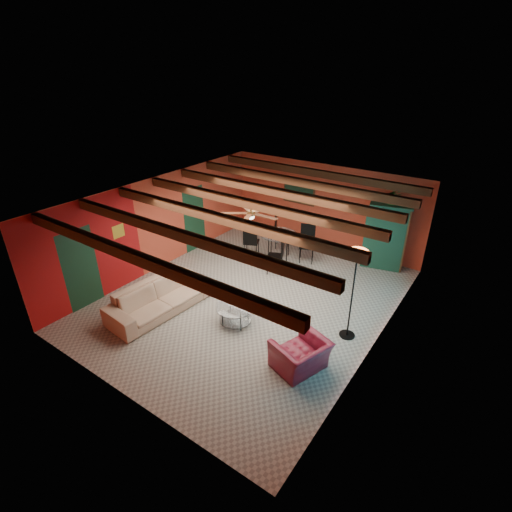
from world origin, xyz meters
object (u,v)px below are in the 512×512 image
Objects in this scene: floor_lamp at (352,295)px; vase at (279,221)px; armoire at (387,237)px; armchair at (300,355)px; dining_table at (279,242)px; sofa at (159,298)px; potted_plant at (393,198)px; coffee_table at (235,315)px.

floor_lamp reaches higher than vase.
armoire is 10.47× the size of vase.
armchair is 0.46× the size of dining_table.
sofa is 5.27× the size of potted_plant.
coffee_table is at bearing -83.89° from armchair.
vase is (-0.00, 0.00, 0.67)m from dining_table.
floor_lamp is (2.35, 1.06, 0.84)m from coffee_table.
vase is at bearing -167.54° from armoire.
armoire reaches higher than coffee_table.
sofa is 1.20× the size of floor_lamp.
armchair is 4.80m from dining_table.
dining_table is 12.26× the size of vase.
potted_plant is (1.90, 4.78, 1.91)m from coffee_table.
armchair is 5.53m from potted_plant.
dining_table reaches higher than armchair.
armoire is (-0.07, 5.22, 0.62)m from armchair.
armchair is 1.12× the size of coffee_table.
dining_table is 0.67m from vase.
potted_plant reaches higher than dining_table.
dining_table is at bearing 0.00° from vase.
vase is (0.91, 4.05, 0.87)m from sofa.
armoire is at bearing -160.36° from armchair.
dining_table is (-0.91, 3.38, 0.35)m from coffee_table.
vase is (-2.81, -1.39, 0.30)m from armoire.
potted_plant is (-0.07, 5.22, 1.81)m from armchair.
floor_lamp is at bearing 24.24° from coffee_table.
potted_plant reaches higher than armoire.
sofa is at bearing -102.74° from dining_table.
dining_table is (0.91, 4.05, 0.20)m from sofa.
sofa is 2.82× the size of coffee_table.
sofa is 14.13× the size of vase.
armchair is (3.80, 0.22, -0.04)m from sofa.
floor_lamp is 3.89m from potted_plant.
armoire is at bearing 0.00° from potted_plant.
floor_lamp reaches higher than armchair.
potted_plant is at bearing 96.90° from floor_lamp.
armoire is 3.15m from vase.
potted_plant reaches higher than vase.
potted_plant reaches higher than coffee_table.
dining_table is 3.16m from armoire.
vase reaches higher than armchair.
potted_plant is (3.73, 5.44, 1.77)m from sofa.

